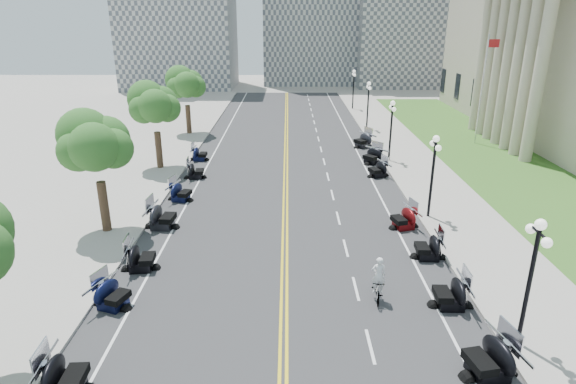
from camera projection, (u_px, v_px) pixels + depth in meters
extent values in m
plane|color=gray|center=(285.00, 248.00, 25.21)|extent=(160.00, 160.00, 0.00)
cube|color=#333335|center=(286.00, 185.00, 34.60)|extent=(16.00, 90.00, 0.01)
cube|color=yellow|center=(284.00, 185.00, 34.60)|extent=(0.12, 90.00, 0.00)
cube|color=yellow|center=(287.00, 185.00, 34.60)|extent=(0.12, 90.00, 0.00)
cube|color=white|center=(374.00, 185.00, 34.60)|extent=(0.12, 90.00, 0.00)
cube|color=white|center=(197.00, 185.00, 34.60)|extent=(0.12, 90.00, 0.00)
cube|color=white|center=(370.00, 346.00, 17.69)|extent=(0.12, 2.00, 0.00)
cube|color=white|center=(356.00, 288.00, 21.45)|extent=(0.12, 2.00, 0.00)
cube|color=white|center=(346.00, 248.00, 25.21)|extent=(0.12, 2.00, 0.00)
cube|color=white|center=(338.00, 218.00, 28.96)|extent=(0.12, 2.00, 0.00)
cube|color=white|center=(332.00, 195.00, 32.72)|extent=(0.12, 2.00, 0.00)
cube|color=white|center=(328.00, 177.00, 36.48)|extent=(0.12, 2.00, 0.00)
cube|color=white|center=(324.00, 162.00, 40.24)|extent=(0.12, 2.00, 0.00)
cube|color=white|center=(321.00, 149.00, 43.99)|extent=(0.12, 2.00, 0.00)
cube|color=white|center=(318.00, 139.00, 47.75)|extent=(0.12, 2.00, 0.00)
cube|color=white|center=(316.00, 130.00, 51.51)|extent=(0.12, 2.00, 0.00)
cube|color=white|center=(314.00, 122.00, 55.27)|extent=(0.12, 2.00, 0.00)
cube|color=white|center=(313.00, 116.00, 59.02)|extent=(0.12, 2.00, 0.00)
cube|color=white|center=(311.00, 110.00, 62.78)|extent=(0.12, 2.00, 0.00)
cube|color=white|center=(310.00, 104.00, 66.54)|extent=(0.12, 2.00, 0.00)
cube|color=white|center=(309.00, 100.00, 70.30)|extent=(0.12, 2.00, 0.00)
cube|color=white|center=(308.00, 95.00, 74.05)|extent=(0.12, 2.00, 0.00)
cube|color=#9E9991|center=(431.00, 184.00, 34.58)|extent=(5.00, 90.00, 0.15)
cube|color=#9E9991|center=(140.00, 184.00, 34.57)|extent=(5.00, 90.00, 0.15)
cube|color=#356023|center=(486.00, 155.00, 42.11)|extent=(9.00, 60.00, 0.10)
cube|color=gray|center=(177.00, 7.00, 78.99)|extent=(18.00, 14.00, 26.00)
cube|color=gray|center=(415.00, 19.00, 82.50)|extent=(20.00, 14.00, 22.00)
imported|color=#A51414|center=(377.00, 289.00, 20.45)|extent=(0.69, 1.80, 1.06)
imported|color=white|center=(380.00, 260.00, 19.98)|extent=(0.61, 0.40, 1.68)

